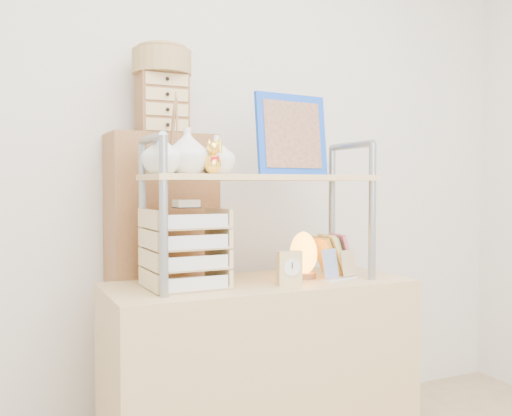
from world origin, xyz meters
The scene contains 9 objects.
desk centered at (0.00, 1.20, 0.38)m, with size 1.20×0.50×0.75m, color tan.
cabinet centered at (-0.29, 1.57, 0.68)m, with size 0.45×0.24×1.35m, color brown.
hutch centered at (-0.10, 1.21, 1.20)m, with size 0.92×0.34×0.77m.
letter_tray centered at (-0.31, 1.19, 0.88)m, with size 0.28×0.26×0.33m.
salt_lamp centered at (0.20, 1.20, 0.85)m, with size 0.13×0.12×0.19m.
desk_clock centered at (0.07, 1.08, 0.82)m, with size 0.10×0.05×0.13m.
postcard_stand centered at (0.32, 1.11, 0.79)m, with size 0.18×0.10×0.13m.
drawer_chest centered at (-0.29, 1.55, 1.48)m, with size 0.20×0.16×0.25m.
woven_basket centered at (-0.29, 1.55, 1.65)m, with size 0.25×0.25×0.10m, color olive.
Camera 1 is at (-0.96, -0.83, 1.13)m, focal length 40.00 mm.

